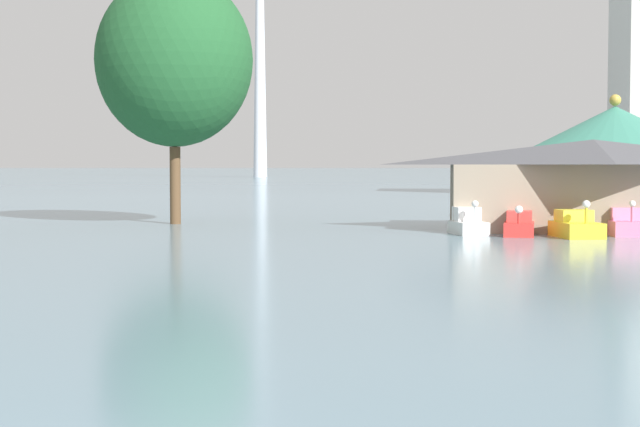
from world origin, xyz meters
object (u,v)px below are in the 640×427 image
(pedal_boat_white, at_px, (468,223))
(pedal_boat_red, at_px, (519,226))
(pedal_boat_pink, at_px, (626,224))
(shoreline_tree_tall_left, at_px, (174,60))
(green_roof_pavilion, at_px, (614,154))
(pedal_boat_yellow, at_px, (576,226))
(boathouse, at_px, (593,183))

(pedal_boat_white, height_order, pedal_boat_red, pedal_boat_white)
(pedal_boat_pink, bearing_deg, shoreline_tree_tall_left, -107.11)
(pedal_boat_red, relative_size, green_roof_pavilion, 0.26)
(pedal_boat_pink, height_order, shoreline_tree_tall_left, shoreline_tree_tall_left)
(pedal_boat_yellow, xyz_separation_m, green_roof_pavilion, (4.38, 15.05, 3.43))
(pedal_boat_white, relative_size, pedal_boat_yellow, 0.83)
(green_roof_pavilion, bearing_deg, pedal_boat_red, -115.77)
(pedal_boat_yellow, height_order, boathouse, boathouse)
(pedal_boat_red, bearing_deg, shoreline_tree_tall_left, -105.16)
(pedal_boat_yellow, bearing_deg, pedal_boat_pink, 112.17)
(pedal_boat_red, xyz_separation_m, shoreline_tree_tall_left, (-18.26, 7.08, 8.62))
(green_roof_pavilion, height_order, shoreline_tree_tall_left, shoreline_tree_tall_left)
(pedal_boat_white, xyz_separation_m, pedal_boat_pink, (7.34, 0.25, 0.00))
(pedal_boat_red, height_order, shoreline_tree_tall_left, shoreline_tree_tall_left)
(pedal_boat_red, relative_size, boathouse, 0.19)
(pedal_boat_white, distance_m, pedal_boat_pink, 7.34)
(pedal_boat_white, distance_m, green_roof_pavilion, 16.73)
(green_roof_pavilion, bearing_deg, pedal_boat_pink, -97.93)
(boathouse, relative_size, green_roof_pavilion, 1.38)
(pedal_boat_red, distance_m, pedal_boat_pink, 5.07)
(pedal_boat_white, xyz_separation_m, pedal_boat_yellow, (4.81, -1.50, -0.01))
(pedal_boat_white, relative_size, green_roof_pavilion, 0.24)
(pedal_boat_white, bearing_deg, pedal_boat_red, 58.60)
(pedal_boat_white, height_order, shoreline_tree_tall_left, shoreline_tree_tall_left)
(pedal_boat_red, distance_m, green_roof_pavilion, 16.13)
(green_roof_pavilion, xyz_separation_m, shoreline_tree_tall_left, (-25.11, -7.10, 5.15))
(pedal_boat_yellow, bearing_deg, green_roof_pavilion, 151.25)
(shoreline_tree_tall_left, bearing_deg, pedal_boat_pink, -14.92)
(pedal_boat_yellow, relative_size, boathouse, 0.21)
(pedal_boat_white, bearing_deg, shoreline_tree_tall_left, -128.26)
(boathouse, bearing_deg, green_roof_pavilion, 73.65)
(boathouse, distance_m, green_roof_pavilion, 9.84)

